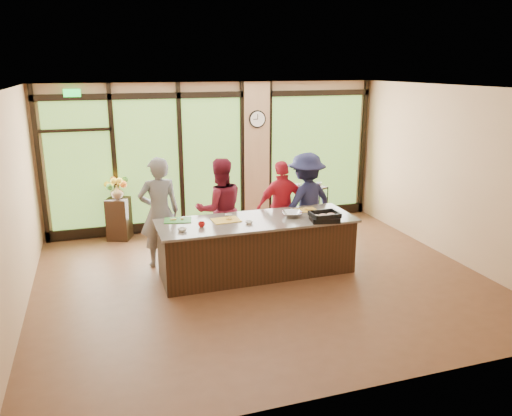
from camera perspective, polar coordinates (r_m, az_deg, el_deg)
floor at (r=8.09m, az=0.75°, el=-8.18°), size 7.00×7.00×0.00m
ceiling at (r=7.39m, az=0.84°, el=13.55°), size 7.00×7.00×0.00m
back_wall at (r=10.43m, az=-4.54°, el=5.92°), size 7.00×0.00×7.00m
left_wall at (r=7.31m, az=-26.17°, el=-0.05°), size 0.00×6.00×6.00m
right_wall at (r=9.31m, az=21.68°, el=3.62°), size 0.00×6.00×6.00m
window_wall at (r=10.44m, az=-3.59°, el=5.36°), size 6.90×0.12×3.00m
island_base at (r=8.19m, az=0.09°, el=-4.55°), size 3.10×1.00×0.88m
countertop at (r=8.04m, az=0.09°, el=-1.48°), size 3.20×1.10×0.04m
wall_clock at (r=10.43m, az=0.16°, el=10.13°), size 0.36×0.04×0.36m
cook_left at (r=8.51m, az=-10.98°, el=-0.50°), size 0.71×0.48×1.89m
cook_midleft at (r=8.69m, az=-4.12°, el=-0.16°), size 0.89×0.70×1.81m
cook_midright at (r=9.01m, az=3.01°, el=0.09°), size 1.01×0.47×1.70m
cook_right at (r=9.10m, az=5.73°, el=0.62°), size 1.33×1.02×1.83m
roasting_pan at (r=8.03m, az=7.83°, el=-1.22°), size 0.50×0.42×0.08m
mixing_bowl at (r=8.22m, az=4.17°, el=-0.70°), size 0.41×0.41×0.08m
cutting_board_left at (r=8.09m, az=-8.93°, el=-1.39°), size 0.48×0.40×0.01m
cutting_board_center at (r=8.01m, az=-3.44°, el=-1.39°), size 0.46×0.35×0.01m
cutting_board_right at (r=8.61m, az=5.77°, el=-0.21°), size 0.36×0.27×0.01m
prep_bowl_near at (r=7.56m, az=-8.44°, el=-2.49°), size 0.16×0.16×0.04m
prep_bowl_mid at (r=7.84m, az=-0.79°, el=-1.66°), size 0.16×0.16×0.04m
prep_bowl_far at (r=8.24m, az=-3.16°, el=-0.83°), size 0.15×0.15×0.03m
red_ramekin at (r=7.70m, az=-6.23°, el=-1.89°), size 0.13×0.13×0.08m
flower_stand at (r=10.17m, az=-15.38°, el=-1.19°), size 0.53×0.53×0.82m
flower_vase at (r=10.03m, az=-15.61°, el=1.80°), size 0.30×0.30×0.27m
bar_cart at (r=10.25m, az=5.96°, el=0.62°), size 0.86×0.69×1.02m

